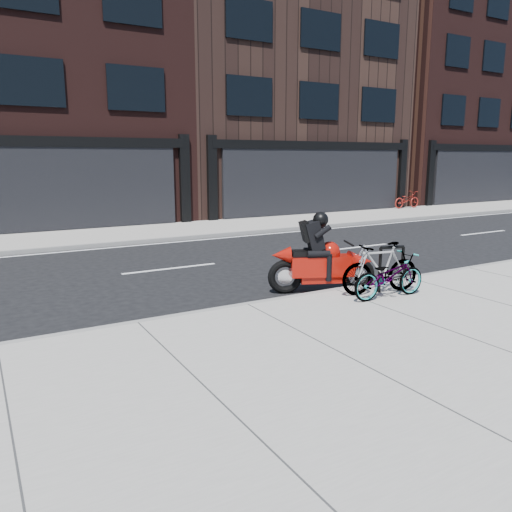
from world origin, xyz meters
TOP-DOWN VIEW (x-y plane):
  - ground at (0.00, 0.00)m, footprint 120.00×120.00m
  - sidewalk_near at (0.00, -5.00)m, footprint 60.00×6.00m
  - sidewalk_far at (0.00, 7.75)m, footprint 60.00×3.50m
  - building_center at (-2.00, 14.50)m, footprint 12.00×10.00m
  - building_mideast at (10.00, 14.50)m, footprint 12.00×10.00m
  - building_east at (22.00, 14.50)m, footprint 10.00×10.00m
  - bike_rack at (2.84, -2.60)m, footprint 0.53×0.19m
  - bicycle_front at (2.48, -2.92)m, footprint 1.62×0.63m
  - bicycle_rear at (2.57, -2.60)m, footprint 1.71×0.75m
  - motorcycle at (2.01, -1.64)m, footprint 2.10×1.20m
  - bicycle_far at (15.41, 9.00)m, footprint 1.65×0.58m

SIDE VIEW (x-z plane):
  - ground at x=0.00m, z-range 0.00..0.00m
  - sidewalk_near at x=0.00m, z-range 0.00..0.13m
  - sidewalk_far at x=0.00m, z-range 0.00..0.13m
  - bicycle_front at x=2.48m, z-range 0.13..0.97m
  - bicycle_far at x=15.41m, z-range 0.13..1.00m
  - bicycle_rear at x=2.57m, z-range 0.13..1.12m
  - bike_rack at x=2.84m, z-range 0.21..1.12m
  - motorcycle at x=2.01m, z-range -0.16..1.50m
  - building_mideast at x=10.00m, z-range 0.00..12.50m
  - building_east at x=22.00m, z-range 0.00..13.00m
  - building_center at x=-2.00m, z-range 0.00..14.50m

